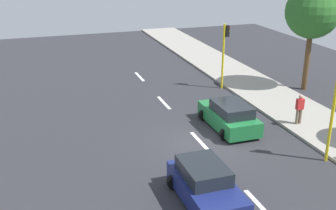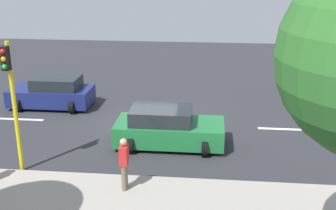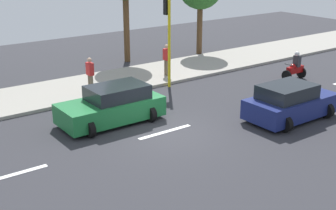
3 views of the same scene
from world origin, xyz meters
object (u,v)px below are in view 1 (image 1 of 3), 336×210
street_tree_south (313,12)px  pedestrian_near_signal (300,108)px  car_dark_blue (205,186)px  car_green (229,116)px  traffic_light_midblock (225,47)px  traffic_light_corner (336,101)px

street_tree_south → pedestrian_near_signal: bearing=-128.0°
car_dark_blue → pedestrian_near_signal: pedestrian_near_signal is taller
car_dark_blue → car_green: 7.29m
car_green → pedestrian_near_signal: 3.88m
pedestrian_near_signal → traffic_light_midblock: bearing=97.9°
traffic_light_corner → street_tree_south: bearing=60.4°
traffic_light_midblock → traffic_light_corner: bearing=-90.0°
car_dark_blue → traffic_light_corner: traffic_light_corner is taller
car_green → street_tree_south: street_tree_south is taller
car_dark_blue → street_tree_south: street_tree_south is taller
pedestrian_near_signal → traffic_light_corner: (-1.03, -3.84, 1.87)m
street_tree_south → traffic_light_corner: bearing=-119.6°
car_dark_blue → pedestrian_near_signal: size_ratio=2.35×
car_dark_blue → traffic_light_midblock: 14.38m
car_green → pedestrian_near_signal: pedestrian_near_signal is taller
traffic_light_corner → street_tree_south: street_tree_south is taller
car_green → traffic_light_corner: 5.94m
pedestrian_near_signal → traffic_light_midblock: traffic_light_midblock is taller
car_green → traffic_light_corner: bearing=-60.5°
car_dark_blue → traffic_light_corner: bearing=10.9°
pedestrian_near_signal → street_tree_south: street_tree_south is taller
traffic_light_corner → car_green: bearing=119.5°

